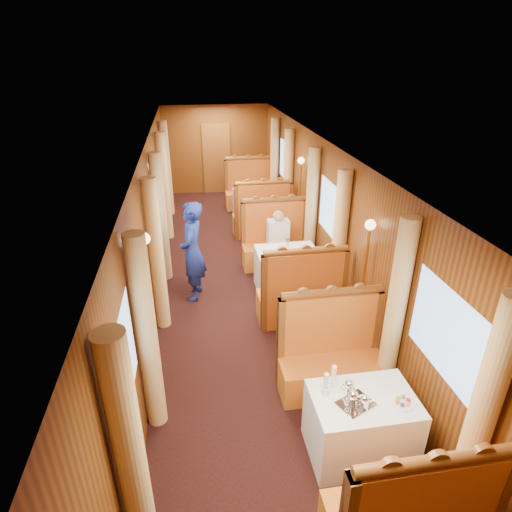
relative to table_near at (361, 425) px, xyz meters
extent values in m
cube|color=brown|center=(-0.75, 9.47, 0.62)|extent=(0.80, 0.04, 2.00)
cube|color=white|center=(0.00, 0.00, 0.00)|extent=(1.05, 0.72, 0.75)
cube|color=#AF3A13|center=(0.00, -1.17, 0.48)|extent=(1.30, 0.12, 0.80)
cylinder|color=brown|center=(0.00, -1.17, 0.92)|extent=(1.23, 0.10, 0.10)
cube|color=#AF3A13|center=(0.00, 0.95, -0.15)|extent=(1.30, 0.55, 0.45)
cube|color=#AF3A13|center=(0.00, 1.17, 0.48)|extent=(1.30, 0.12, 0.80)
cylinder|color=brown|center=(0.00, 1.17, 0.92)|extent=(1.23, 0.10, 0.10)
cube|color=white|center=(0.00, 3.50, 0.00)|extent=(1.05, 0.72, 0.75)
cube|color=#AF3A13|center=(0.00, 2.55, -0.15)|extent=(1.30, 0.55, 0.45)
cube|color=#AF3A13|center=(0.00, 2.33, 0.48)|extent=(1.30, 0.12, 0.80)
cylinder|color=brown|center=(0.00, 2.33, 0.92)|extent=(1.23, 0.10, 0.10)
cube|color=#AF3A13|center=(0.00, 4.45, -0.15)|extent=(1.30, 0.55, 0.45)
cube|color=#AF3A13|center=(0.00, 4.67, 0.48)|extent=(1.30, 0.12, 0.80)
cylinder|color=brown|center=(0.00, 4.67, 0.92)|extent=(1.23, 0.10, 0.10)
cube|color=white|center=(0.00, 7.00, 0.00)|extent=(1.05, 0.72, 0.75)
cube|color=#AF3A13|center=(0.00, 6.05, -0.15)|extent=(1.30, 0.55, 0.45)
cube|color=#AF3A13|center=(0.00, 5.83, 0.48)|extent=(1.30, 0.12, 0.80)
cylinder|color=brown|center=(0.00, 5.83, 0.92)|extent=(1.23, 0.10, 0.10)
cube|color=#AF3A13|center=(0.00, 7.95, -0.15)|extent=(1.30, 0.55, 0.45)
cube|color=#AF3A13|center=(0.00, 8.16, 0.48)|extent=(1.30, 0.12, 0.80)
cylinder|color=brown|center=(0.00, 8.16, 0.92)|extent=(1.23, 0.10, 0.10)
cube|color=silver|center=(-0.12, -0.07, 0.38)|extent=(0.42, 0.38, 0.01)
cylinder|color=white|center=(0.34, -0.12, 0.38)|extent=(0.23, 0.23, 0.01)
cylinder|color=white|center=(-0.38, 0.11, 0.42)|extent=(0.08, 0.08, 0.08)
cylinder|color=white|center=(-0.38, 0.11, 0.55)|extent=(0.05, 0.05, 0.18)
cylinder|color=white|center=(-0.27, 0.21, 0.42)|extent=(0.08, 0.08, 0.08)
cylinder|color=white|center=(-0.27, 0.21, 0.55)|extent=(0.05, 0.05, 0.18)
cylinder|color=silver|center=(0.00, 3.47, 0.45)|extent=(0.06, 0.06, 0.14)
cylinder|color=silver|center=(-0.04, 6.96, 0.45)|extent=(0.06, 0.06, 0.14)
cylinder|color=#DEB572|center=(-2.13, -0.78, 0.80)|extent=(0.22, 0.22, 2.35)
cylinder|color=#DEB572|center=(-2.13, 0.78, 0.80)|extent=(0.22, 0.22, 2.35)
cylinder|color=#DEB572|center=(0.63, -0.78, 0.80)|extent=(0.22, 0.22, 2.35)
cylinder|color=#DEB572|center=(0.63, 0.78, 0.80)|extent=(0.22, 0.22, 2.35)
cylinder|color=#DEB572|center=(-2.13, 2.72, 0.80)|extent=(0.22, 0.22, 2.35)
cylinder|color=#DEB572|center=(-2.13, 4.28, 0.80)|extent=(0.22, 0.22, 2.35)
cylinder|color=#DEB572|center=(0.63, 2.72, 0.80)|extent=(0.22, 0.22, 2.35)
cylinder|color=#DEB572|center=(0.63, 4.28, 0.80)|extent=(0.22, 0.22, 2.35)
cylinder|color=#DEB572|center=(-2.13, 6.22, 0.80)|extent=(0.22, 0.22, 2.35)
cylinder|color=#DEB572|center=(-2.13, 7.78, 0.80)|extent=(0.22, 0.22, 2.35)
cylinder|color=#DEB572|center=(0.63, 6.22, 0.80)|extent=(0.22, 0.22, 2.35)
cylinder|color=#DEB572|center=(0.63, 7.78, 0.80)|extent=(0.22, 0.22, 2.35)
cylinder|color=#BF8C3F|center=(-2.15, 1.75, 0.55)|extent=(0.04, 0.04, 1.85)
sphere|color=#FFD18C|center=(-2.15, 1.75, 1.50)|extent=(0.14, 0.14, 0.14)
cylinder|color=#BF8C3F|center=(0.65, 1.75, 0.55)|extent=(0.04, 0.04, 1.85)
sphere|color=#FFD18C|center=(0.65, 1.75, 1.50)|extent=(0.14, 0.14, 0.14)
cylinder|color=#BF8C3F|center=(-2.15, 5.25, 0.55)|extent=(0.04, 0.04, 1.85)
sphere|color=#FFD18C|center=(-2.15, 5.25, 1.50)|extent=(0.14, 0.14, 0.14)
cylinder|color=#BF8C3F|center=(0.65, 5.25, 0.55)|extent=(0.04, 0.04, 1.85)
sphere|color=#FFD18C|center=(0.65, 5.25, 1.50)|extent=(0.14, 0.14, 0.14)
imported|color=navy|center=(-1.61, 3.49, 0.48)|extent=(0.53, 0.70, 1.72)
cube|color=beige|center=(0.00, 4.26, 0.38)|extent=(0.40, 0.24, 0.55)
sphere|color=tan|center=(0.00, 4.26, 0.74)|extent=(0.20, 0.20, 0.20)
cube|color=beige|center=(0.00, 4.09, 0.15)|extent=(0.36, 0.30, 0.14)
camera|label=1|loc=(-1.58, -3.00, 3.52)|focal=30.00mm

